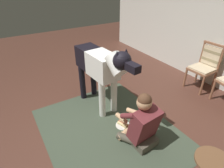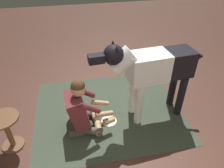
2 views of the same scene
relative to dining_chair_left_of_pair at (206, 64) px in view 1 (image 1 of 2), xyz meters
name	(u,v)px [view 1 (image 1 of 2)]	position (x,y,z in m)	size (l,w,h in m)	color
ground_plane	(98,129)	(-0.01, -2.58, -0.54)	(12.84, 12.84, 0.00)	#512E24
area_rug	(109,130)	(0.09, -2.44, -0.54)	(2.34, 1.94, 0.01)	#3D4838
dining_chair_left_of_pair	(206,64)	(0.00, 0.00, 0.00)	(0.47, 0.48, 0.98)	#8C5B3F
person_sitting_on_floor	(142,123)	(0.53, -2.15, -0.19)	(0.69, 0.58, 0.85)	#4F493C
large_dog	(101,67)	(-0.50, -2.23, 0.31)	(1.67, 0.42, 1.31)	white
hot_dog_on_plate	(123,124)	(0.13, -2.18, -0.52)	(0.24, 0.24, 0.06)	silver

